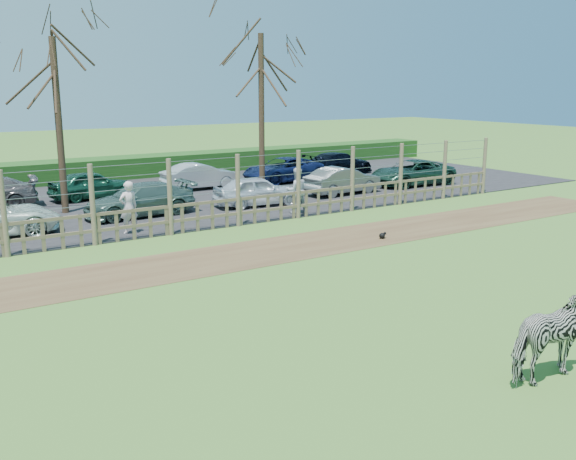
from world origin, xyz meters
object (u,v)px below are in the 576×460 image
car_11 (200,176)px  car_12 (283,170)px  zebra (558,338)px  visitor_a (129,207)px  crow (382,236)px  visitor_b (296,191)px  car_6 (412,173)px  tree_mid (56,83)px  car_10 (92,185)px  car_5 (343,180)px  car_3 (140,200)px  tree_right (261,74)px  car_13 (339,163)px  car_4 (257,191)px

car_11 → car_12: (4.46, -0.19, 0.00)m
car_11 → car_12: bearing=-92.0°
zebra → visitor_a: (-2.34, 14.16, 0.15)m
car_12 → crow: bearing=-24.6°
car_12 → visitor_b: bearing=-35.8°
zebra → car_6: zebra is taller
tree_mid → car_10: 5.21m
visitor_a → tree_mid: bearing=-86.9°
zebra → car_10: zebra is taller
visitor_b → car_5: 4.84m
car_3 → car_6: same height
tree_mid → car_11: tree_mid is taller
tree_right → car_11: 5.45m
car_5 → car_12: same height
tree_right → tree_mid: bearing=-176.8°
car_13 → car_6: bearing=-178.9°
visitor_a → car_3: visitor_a is taller
car_3 → car_4: bearing=79.6°
tree_mid → tree_right: (9.00, 0.50, 0.37)m
car_3 → car_11: same height
car_12 → zebra: bearing=-27.8°
car_6 → car_13: (-0.73, 4.86, 0.00)m
zebra → car_11: zebra is taller
crow → car_12: (3.76, 11.83, 0.54)m
visitor_b → car_5: (4.13, 2.51, -0.26)m
tree_mid → car_6: (15.88, -2.10, -4.23)m
zebra → car_13: bearing=-30.6°
crow → car_5: bearing=61.2°
car_11 → car_12: size_ratio=0.84×
zebra → car_3: zebra is taller
zebra → visitor_a: visitor_a is taller
zebra → car_11: size_ratio=0.49×
visitor_a → car_13: size_ratio=0.42×
car_12 → car_10: bearing=-98.8°
car_13 → car_12: bearing=90.9°
zebra → car_5: (8.26, 16.51, -0.12)m
car_6 → car_11: (-9.11, 4.48, 0.00)m
car_3 → car_12: (9.03, 4.29, 0.00)m
zebra → crow: bearing=-26.5°
tree_right → crow: 11.48m
tree_mid → visitor_a: (0.89, -4.67, -3.96)m
tree_right → car_3: tree_right is taller
zebra → car_10: bearing=2.2°
tree_right → car_6: tree_right is taller
visitor_a → car_10: bearing=-104.5°
car_3 → car_4: 4.72m
visitor_b → car_13: visitor_b is taller
visitor_b → car_10: bearing=-37.0°
tree_mid → car_13: bearing=10.3°
zebra → visitor_a: size_ratio=1.04×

